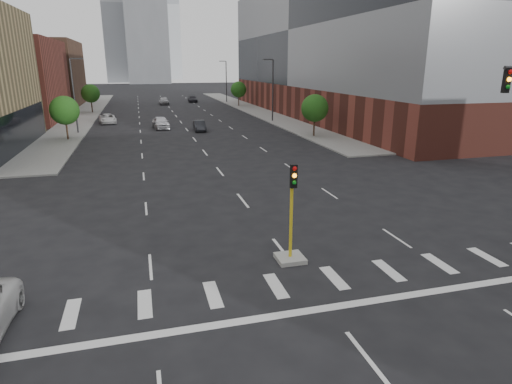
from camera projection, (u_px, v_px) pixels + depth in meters
name	position (u px, v px, depth m)	size (l,w,h in m)	color
sidewalk_left_far	(86.00, 113.00, 75.26)	(5.00, 92.00, 0.15)	gray
sidewalk_right_far	(251.00, 109.00, 82.78)	(5.00, 92.00, 0.15)	gray
building_left_far_b	(26.00, 74.00, 86.92)	(20.00, 24.00, 13.00)	brown
building_right_main	(357.00, 47.00, 70.34)	(24.00, 70.00, 22.00)	brown
tower_left	(126.00, 5.00, 201.98)	(22.00, 22.00, 70.00)	#B2B7BC
tower_right	(160.00, 6.00, 242.04)	(20.00, 20.00, 80.00)	#B2B7BC
tower_mid	(147.00, 32.00, 189.23)	(18.00, 18.00, 44.00)	slate
median_traffic_signal	(291.00, 240.00, 18.64)	(1.20, 1.20, 4.40)	#999993
streetlight_right_a	(272.00, 88.00, 63.40)	(1.60, 0.22, 9.07)	#2D2D30
streetlight_right_b	(226.00, 80.00, 95.76)	(1.60, 0.22, 9.07)	#2D2D30
streetlight_left	(74.00, 93.00, 52.05)	(1.60, 0.22, 9.07)	#2D2D30
tree_left_near	(65.00, 110.00, 47.74)	(3.20, 3.20, 4.85)	#382619
tree_left_far	(90.00, 93.00, 75.48)	(3.20, 3.20, 4.85)	#382619
tree_right_near	(315.00, 108.00, 50.14)	(3.20, 3.20, 4.85)	#382619
tree_right_far	(239.00, 90.00, 87.13)	(3.20, 3.20, 4.85)	#382619
car_near_left	(161.00, 122.00, 57.57)	(1.94, 4.83, 1.65)	silver
car_mid_right	(199.00, 126.00, 55.65)	(1.40, 4.01, 1.32)	black
car_far_left	(108.00, 119.00, 62.74)	(2.25, 4.88, 1.36)	silver
car_deep_right	(193.00, 99.00, 97.64)	(1.95, 4.79, 1.39)	#222227
car_distant	(164.00, 101.00, 92.12)	(1.96, 4.86, 1.66)	#A3A4A8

